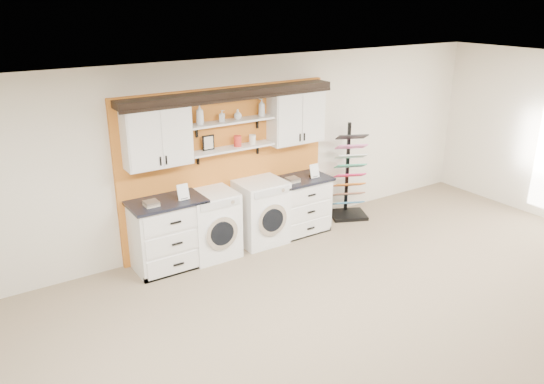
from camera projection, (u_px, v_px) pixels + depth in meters
floor at (420, 384)px, 5.27m from camera, size 10.00×10.00×0.00m
ceiling at (454, 104)px, 4.29m from camera, size 10.00×10.00×0.00m
wall_back at (226, 154)px, 7.93m from camera, size 10.00×0.00×10.00m
accent_panel at (227, 167)px, 7.97m from camera, size 3.40×0.07×2.40m
upper_cabinet_left at (157, 136)px, 7.02m from camera, size 0.90×0.35×0.84m
upper_cabinet_right at (296, 116)px, 8.17m from camera, size 0.90×0.35×0.84m
shelf_lower at (232, 148)px, 7.72m from camera, size 1.32×0.28×0.03m
shelf_upper at (231, 121)px, 7.58m from camera, size 1.32×0.28×0.03m
crown_molding at (230, 93)px, 7.45m from camera, size 3.30×0.41×0.13m
picture_frame at (208, 143)px, 7.54m from camera, size 0.18×0.02×0.22m
canister_red at (238, 141)px, 7.74m from camera, size 0.11×0.11×0.16m
canister_cream at (252, 139)px, 7.87m from camera, size 0.10×0.10×0.14m
base_cabinet_left at (168, 234)px, 7.38m from camera, size 1.03×0.66×1.01m
base_cabinet_right at (300, 204)px, 8.55m from camera, size 0.93×0.66×0.91m
washer at (211, 224)px, 7.72m from camera, size 0.71×0.71×0.99m
dryer at (261, 212)px, 8.15m from camera, size 0.71×0.71×1.00m
sample_rack at (349, 188)px, 9.09m from camera, size 0.74×0.69×1.63m
soap_bottle_a at (200, 114)px, 7.28m from camera, size 0.13×0.13×0.28m
soap_bottle_b at (222, 116)px, 7.48m from camera, size 0.10×0.10×0.16m
soap_bottle_c at (238, 114)px, 7.61m from camera, size 0.16×0.16×0.15m
soap_bottle_d at (262, 107)px, 7.80m from camera, size 0.14×0.14×0.26m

